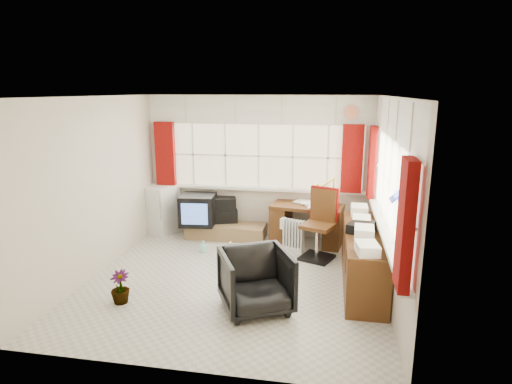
# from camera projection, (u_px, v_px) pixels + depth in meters

# --- Properties ---
(ground) EXTENTS (4.00, 4.00, 0.00)m
(ground) POSITION_uv_depth(u_px,v_px,m) (235.00, 280.00, 5.94)
(ground) COLOR beige
(ground) RESTS_ON ground
(room_walls) EXTENTS (4.00, 4.00, 4.00)m
(room_walls) POSITION_uv_depth(u_px,v_px,m) (233.00, 175.00, 5.59)
(room_walls) COLOR beige
(room_walls) RESTS_ON ground
(window_back) EXTENTS (3.70, 0.12, 3.60)m
(window_back) POSITION_uv_depth(u_px,v_px,m) (258.00, 185.00, 7.58)
(window_back) COLOR beige
(window_back) RESTS_ON room_walls
(window_right) EXTENTS (0.12, 3.70, 3.60)m
(window_right) POSITION_uv_depth(u_px,v_px,m) (384.00, 223.00, 5.39)
(window_right) COLOR beige
(window_right) RESTS_ON room_walls
(curtains) EXTENTS (3.83, 3.83, 1.15)m
(curtains) POSITION_uv_depth(u_px,v_px,m) (308.00, 168.00, 6.33)
(curtains) COLOR #98080E
(curtains) RESTS_ON room_walls
(overhead_cabinets) EXTENTS (3.98, 3.98, 0.48)m
(overhead_cabinets) POSITION_uv_depth(u_px,v_px,m) (314.00, 113.00, 6.19)
(overhead_cabinets) COLOR white
(overhead_cabinets) RESTS_ON room_walls
(desk) EXTENTS (1.27, 0.78, 0.72)m
(desk) POSITION_uv_depth(u_px,v_px,m) (307.00, 222.00, 7.30)
(desk) COLOR #573614
(desk) RESTS_ON ground
(desk_lamp) EXTENTS (0.17, 0.14, 0.48)m
(desk_lamp) POSITION_uv_depth(u_px,v_px,m) (333.00, 186.00, 7.11)
(desk_lamp) COLOR yellow
(desk_lamp) RESTS_ON desk
(task_chair) EXTENTS (0.61, 0.63, 1.11)m
(task_chair) POSITION_uv_depth(u_px,v_px,m) (321.00, 221.00, 6.67)
(task_chair) COLOR black
(task_chair) RESTS_ON ground
(office_chair) EXTENTS (1.06, 1.07, 0.73)m
(office_chair) POSITION_uv_depth(u_px,v_px,m) (256.00, 281.00, 5.09)
(office_chair) COLOR black
(office_chair) RESTS_ON ground
(radiator) EXTENTS (0.38, 0.26, 0.54)m
(radiator) POSITION_uv_depth(u_px,v_px,m) (293.00, 238.00, 6.98)
(radiator) COLOR white
(radiator) RESTS_ON ground
(credenza) EXTENTS (0.50, 2.00, 0.85)m
(credenza) POSITION_uv_depth(u_px,v_px,m) (363.00, 257.00, 5.75)
(credenza) COLOR #573614
(credenza) RESTS_ON ground
(file_tray) EXTENTS (0.41, 0.46, 0.12)m
(file_tray) POSITION_uv_depth(u_px,v_px,m) (361.00, 227.00, 5.65)
(file_tray) COLOR black
(file_tray) RESTS_ON credenza
(tv_bench) EXTENTS (1.40, 0.50, 0.25)m
(tv_bench) POSITION_uv_depth(u_px,v_px,m) (226.00, 231.00, 7.65)
(tv_bench) COLOR olive
(tv_bench) RESTS_ON ground
(crt_tv) EXTENTS (0.64, 0.60, 0.54)m
(crt_tv) POSITION_uv_depth(u_px,v_px,m) (198.00, 210.00, 7.55)
(crt_tv) COLOR black
(crt_tv) RESTS_ON tv_bench
(hifi_stack) EXTENTS (0.72, 0.57, 0.45)m
(hifi_stack) POSITION_uv_depth(u_px,v_px,m) (220.00, 209.00, 7.75)
(hifi_stack) COLOR black
(hifi_stack) RESTS_ON tv_bench
(mini_fridge) EXTENTS (0.67, 0.67, 0.89)m
(mini_fridge) POSITION_uv_depth(u_px,v_px,m) (161.00, 209.00, 7.86)
(mini_fridge) COLOR white
(mini_fridge) RESTS_ON ground
(spray_bottle_a) EXTENTS (0.13, 0.13, 0.32)m
(spray_bottle_a) POSITION_uv_depth(u_px,v_px,m) (230.00, 251.00, 6.58)
(spray_bottle_a) COLOR silver
(spray_bottle_a) RESTS_ON ground
(spray_bottle_b) EXTENTS (0.12, 0.12, 0.20)m
(spray_bottle_b) POSITION_uv_depth(u_px,v_px,m) (203.00, 246.00, 6.96)
(spray_bottle_b) COLOR #96DFD2
(spray_bottle_b) RESTS_ON ground
(flower_vase) EXTENTS (0.25, 0.25, 0.42)m
(flower_vase) POSITION_uv_depth(u_px,v_px,m) (120.00, 287.00, 5.28)
(flower_vase) COLOR black
(flower_vase) RESTS_ON ground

